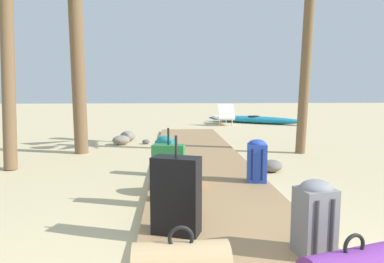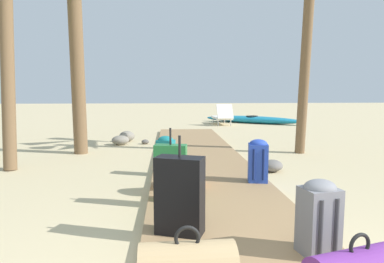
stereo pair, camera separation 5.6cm
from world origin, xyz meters
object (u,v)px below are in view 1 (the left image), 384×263
suitcase_black (176,195)px  backpack_teal (165,152)px  duffel_bag_orange (176,174)px  backpack_blue (257,160)px  backpack_grey (315,216)px  lounge_chair (224,116)px  suitcase_green (169,173)px  kayak (254,120)px

suitcase_black → backpack_teal: bearing=93.3°
backpack_teal → duffel_bag_orange: 0.98m
backpack_blue → backpack_teal: size_ratio=1.08×
backpack_grey → lounge_chair: 10.90m
backpack_blue → duffel_bag_orange: bearing=-169.8°
suitcase_green → backpack_teal: size_ratio=1.52×
backpack_blue → duffel_bag_orange: backpack_blue is taller
kayak → lounge_chair: bearing=-158.5°
backpack_grey → duffel_bag_orange: bearing=118.2°
backpack_grey → kayak: bearing=78.7°
backpack_teal → backpack_grey: 3.14m
suitcase_green → duffel_bag_orange: (0.10, 0.55, -0.16)m
suitcase_black → lounge_chair: bearing=79.0°
backpack_blue → kayak: size_ratio=0.16×
backpack_teal → duffel_bag_orange: backpack_teal is taller
backpack_blue → kayak: bearing=76.7°
backpack_blue → lounge_chair: bearing=84.3°
backpack_teal → lounge_chair: 8.25m
backpack_blue → backpack_teal: 1.49m
kayak → backpack_grey: bearing=-101.3°
duffel_bag_orange → lounge_chair: size_ratio=0.35×
suitcase_black → kayak: (3.33, 10.90, -0.28)m
suitcase_green → duffel_bag_orange: suitcase_green is taller
backpack_blue → backpack_teal: bearing=149.6°
suitcase_green → kayak: suitcase_green is taller
backpack_blue → backpack_teal: backpack_blue is taller
suitcase_black → duffel_bag_orange: bearing=89.2°
backpack_teal → backpack_blue: bearing=-30.4°
backpack_teal → kayak: backpack_teal is taller
backpack_grey → kayak: size_ratio=0.16×
backpack_blue → suitcase_black: bearing=-124.4°
duffel_bag_orange → kayak: duffel_bag_orange is taller
backpack_teal → suitcase_black: bearing=-86.7°
duffel_bag_orange → backpack_grey: size_ratio=0.91×
suitcase_green → backpack_grey: suitcase_green is taller
backpack_teal → suitcase_black: suitcase_black is taller
backpack_grey → backpack_teal: bearing=112.5°
backpack_grey → kayak: 11.60m
suitcase_green → kayak: size_ratio=0.22×
backpack_teal → lounge_chair: lounge_chair is taller
backpack_grey → lounge_chair: (0.96, 10.86, -0.06)m
suitcase_green → suitcase_black: bearing=-85.4°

